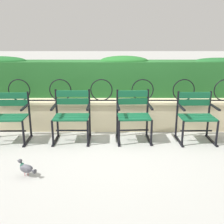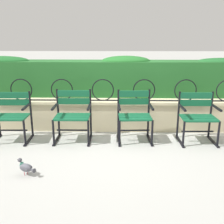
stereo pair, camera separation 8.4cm
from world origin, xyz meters
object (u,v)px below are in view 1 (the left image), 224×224
park_chair_leftmost (10,115)px  park_chair_centre_left (73,114)px  park_chair_centre_right (134,114)px  pigeon_far_side (27,168)px  park_chair_rightmost (197,115)px

park_chair_leftmost → park_chair_centre_left: bearing=1.6°
park_chair_centre_left → park_chair_centre_right: size_ratio=1.01×
park_chair_leftmost → pigeon_far_side: 1.46m
park_chair_centre_left → park_chair_centre_right: (1.08, 0.02, -0.00)m
park_chair_leftmost → park_chair_rightmost: bearing=0.2°
park_chair_centre_right → park_chair_rightmost: bearing=-1.8°
park_chair_centre_right → park_chair_rightmost: size_ratio=1.03×
park_chair_leftmost → park_chair_centre_left: (1.08, 0.03, 0.01)m
park_chair_centre_left → pigeon_far_side: bearing=-108.3°
park_chair_leftmost → park_chair_centre_left: 1.08m
park_chair_centre_left → pigeon_far_side: 1.41m
park_chair_centre_left → pigeon_far_side: (-0.43, -1.29, -0.36)m
park_chair_leftmost → pigeon_far_side: park_chair_leftmost is taller
park_chair_centre_left → park_chair_centre_right: 1.08m
park_chair_rightmost → park_chair_leftmost: bearing=-179.8°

